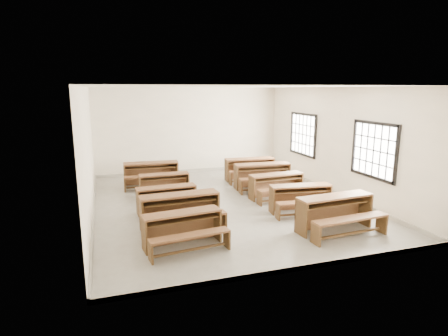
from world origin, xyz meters
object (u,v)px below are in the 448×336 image
object	(u,v)px
desk_set_0	(183,227)
desk_set_7	(277,184)
desk_set_4	(151,172)
desk_set_5	(336,211)
desk_set_6	(301,197)
desk_set_2	(167,198)
desk_set_1	(180,209)
desk_set_8	(263,174)
desk_set_9	(250,168)
desk_set_3	(165,183)

from	to	relation	value
desk_set_0	desk_set_7	xyz separation A→B (m)	(3.31, 2.53, 0.00)
desk_set_4	desk_set_5	distance (m)	6.31
desk_set_5	desk_set_6	distance (m)	1.41
desk_set_0	desk_set_2	distance (m)	2.24
desk_set_1	desk_set_2	distance (m)	1.23
desk_set_0	desk_set_8	xyz separation A→B (m)	(3.37, 3.68, 0.05)
desk_set_2	desk_set_8	world-z (taller)	desk_set_8
desk_set_1	desk_set_6	world-z (taller)	desk_set_1
desk_set_1	desk_set_7	distance (m)	3.51
desk_set_8	desk_set_7	bearing A→B (deg)	-87.95
desk_set_1	desk_set_9	distance (m)	5.01
desk_set_4	desk_set_7	bearing A→B (deg)	-34.37
desk_set_4	desk_set_0	bearing A→B (deg)	-86.72
desk_set_1	desk_set_6	distance (m)	3.20
desk_set_7	desk_set_8	bearing A→B (deg)	84.10
desk_set_5	desk_set_1	bearing A→B (deg)	155.57
desk_set_0	desk_set_7	bearing A→B (deg)	30.69
desk_set_9	desk_set_2	bearing A→B (deg)	-138.03
desk_set_8	desk_set_3	bearing A→B (deg)	-178.07
desk_set_8	desk_set_9	xyz separation A→B (m)	(0.03, 1.14, -0.02)
desk_set_4	desk_set_8	world-z (taller)	desk_set_8
desk_set_0	desk_set_7	distance (m)	4.17
desk_set_6	desk_set_8	distance (m)	2.49
desk_set_1	desk_set_3	size ratio (longest dim) A/B	1.25
desk_set_8	desk_set_9	distance (m)	1.14
desk_set_3	desk_set_5	size ratio (longest dim) A/B	0.79
desk_set_1	desk_set_4	xyz separation A→B (m)	(-0.14, 4.08, -0.01)
desk_set_3	desk_set_7	distance (m)	3.34
desk_set_4	desk_set_7	size ratio (longest dim) A/B	1.09
desk_set_8	desk_set_0	bearing A→B (deg)	-127.67
desk_set_0	desk_set_6	xyz separation A→B (m)	(3.35, 1.19, -0.00)
desk_set_3	desk_set_0	bearing A→B (deg)	-94.06
desk_set_7	desk_set_8	size ratio (longest dim) A/B	0.89
desk_set_1	desk_set_8	distance (m)	4.18
desk_set_3	desk_set_6	xyz separation A→B (m)	(3.11, -2.65, 0.03)
desk_set_5	desk_set_4	bearing A→B (deg)	118.84
desk_set_6	desk_set_7	xyz separation A→B (m)	(-0.04, 1.33, 0.01)
desk_set_7	desk_set_9	world-z (taller)	desk_set_9
desk_set_0	desk_set_1	world-z (taller)	desk_set_1
desk_set_7	desk_set_8	world-z (taller)	desk_set_8
desk_set_9	desk_set_7	bearing A→B (deg)	-87.80
desk_set_0	desk_set_5	bearing A→B (deg)	-10.15
desk_set_2	desk_set_1	bearing A→B (deg)	-88.18
desk_set_1	desk_set_8	size ratio (longest dim) A/B	0.99
desk_set_0	desk_set_4	distance (m)	5.09
desk_set_2	desk_set_4	bearing A→B (deg)	87.68
desk_set_0	desk_set_1	xyz separation A→B (m)	(0.15, 1.01, 0.05)
desk_set_1	desk_set_7	xyz separation A→B (m)	(3.16, 1.52, -0.05)
desk_set_1	desk_set_2	xyz separation A→B (m)	(-0.10, 1.23, -0.07)
desk_set_2	desk_set_7	bearing A→B (deg)	2.02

